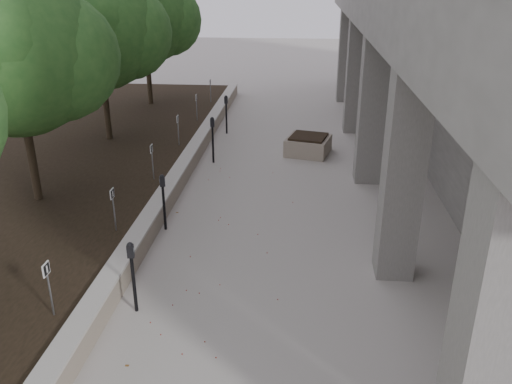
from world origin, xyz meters
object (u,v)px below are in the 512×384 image
at_px(planter_back, 308,145).
at_px(parking_meter_2, 133,277).
at_px(parking_meter_5, 226,115).
at_px(parking_meter_3, 164,202).
at_px(crabapple_tree_4, 100,54).
at_px(parking_meter_4, 213,140).
at_px(crabapple_tree_5, 146,36).
at_px(crabapple_tree_3, 19,87).

bearing_deg(planter_back, parking_meter_2, -108.64).
bearing_deg(parking_meter_5, parking_meter_2, -88.00).
xyz_separation_m(parking_meter_3, planter_back, (3.28, 5.77, -0.37)).
relative_size(crabapple_tree_4, parking_meter_4, 3.74).
distance_m(crabapple_tree_4, planter_back, 7.13).
height_order(crabapple_tree_4, crabapple_tree_5, same).
xyz_separation_m(crabapple_tree_3, parking_meter_4, (3.62, 4.05, -2.39)).
height_order(parking_meter_2, parking_meter_5, parking_meter_5).
xyz_separation_m(parking_meter_5, planter_back, (2.96, -2.05, -0.40)).
bearing_deg(parking_meter_2, planter_back, 61.89).
relative_size(parking_meter_2, parking_meter_5, 0.96).
bearing_deg(crabapple_tree_5, planter_back, -36.33).
height_order(crabapple_tree_3, parking_meter_5, crabapple_tree_3).
bearing_deg(planter_back, parking_meter_4, -158.88).
bearing_deg(parking_meter_3, parking_meter_5, 67.36).
bearing_deg(parking_meter_4, parking_meter_5, 77.19).
xyz_separation_m(crabapple_tree_5, planter_back, (6.55, -4.82, -2.82)).
bearing_deg(planter_back, crabapple_tree_4, -178.38).
bearing_deg(planter_back, parking_meter_3, -119.63).
bearing_deg(crabapple_tree_4, parking_meter_5, 31.98).
bearing_deg(parking_meter_2, parking_meter_5, 80.30).
bearing_deg(crabapple_tree_4, crabapple_tree_3, -90.00).
bearing_deg(crabapple_tree_5, parking_meter_5, -37.61).
distance_m(crabapple_tree_4, parking_meter_2, 9.73).
distance_m(crabapple_tree_3, crabapple_tree_4, 5.00).
distance_m(parking_meter_2, parking_meter_4, 7.78).
bearing_deg(parking_meter_4, crabapple_tree_5, 107.90).
height_order(crabapple_tree_5, parking_meter_2, crabapple_tree_5).
distance_m(parking_meter_5, planter_back, 3.63).
bearing_deg(crabapple_tree_3, parking_meter_5, 63.65).
bearing_deg(crabapple_tree_4, crabapple_tree_5, 90.00).
xyz_separation_m(crabapple_tree_3, planter_back, (6.55, 5.18, -2.82)).
relative_size(parking_meter_3, parking_meter_4, 0.93).
bearing_deg(parking_meter_4, parking_meter_3, -107.75).
distance_m(crabapple_tree_4, crabapple_tree_5, 5.00).
relative_size(parking_meter_2, parking_meter_3, 1.00).
bearing_deg(parking_meter_5, crabapple_tree_3, -114.12).
bearing_deg(parking_meter_4, parking_meter_2, -104.00).
height_order(parking_meter_4, planter_back, parking_meter_4).
xyz_separation_m(crabapple_tree_4, planter_back, (6.55, 0.18, -2.82)).
relative_size(crabapple_tree_3, parking_meter_4, 3.74).
xyz_separation_m(crabapple_tree_5, parking_meter_2, (3.54, -13.73, -2.44)).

